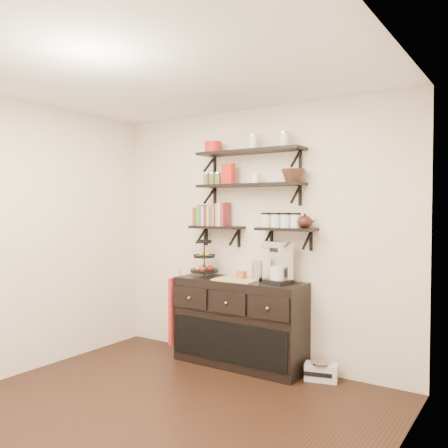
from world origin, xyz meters
TOP-DOWN VIEW (x-y plane):
  - floor at (0.00, 0.00)m, footprint 3.50×3.50m
  - ceiling at (0.00, 0.00)m, footprint 3.50×3.50m
  - back_wall at (0.00, 1.75)m, footprint 3.50×0.02m
  - left_wall at (-1.75, 0.00)m, footprint 0.02×3.50m
  - right_wall at (1.75, 0.00)m, footprint 0.02×3.50m
  - shelf_top at (0.00, 1.62)m, footprint 1.20×0.27m
  - shelf_mid at (0.00, 1.62)m, footprint 1.20×0.27m
  - shelf_low_left at (-0.42, 1.63)m, footprint 0.60×0.25m
  - shelf_low_right at (0.42, 1.63)m, footprint 0.60×0.25m
  - cookbooks at (-0.47, 1.63)m, footprint 0.43×0.15m
  - glass_canisters at (0.36, 1.63)m, footprint 0.43×0.10m
  - sideboard at (-0.06, 1.51)m, footprint 1.40×0.50m
  - fruit_stand at (-0.51, 1.52)m, footprint 0.30×0.30m
  - candle at (-0.03, 1.51)m, footprint 0.08×0.08m
  - coffee_maker at (0.39, 1.54)m, footprint 0.27×0.27m
  - thermal_carafe at (0.17, 1.49)m, footprint 0.11×0.11m
  - apron at (-0.79, 1.41)m, footprint 0.04×0.31m
  - radio at (0.82, 1.57)m, footprint 0.33×0.25m
  - recipe_box at (-0.26, 1.61)m, footprint 0.17×0.10m
  - walnut_bowl at (0.50, 1.61)m, footprint 0.24×0.24m
  - ramekins at (0.08, 1.61)m, footprint 0.09×0.09m
  - teapot at (0.62, 1.63)m, footprint 0.22×0.19m
  - red_pot at (-0.46, 1.61)m, footprint 0.18×0.18m

SIDE VIEW (x-z plane):
  - floor at x=0.00m, z-range 0.00..0.00m
  - radio at x=0.82m, z-range 0.00..0.18m
  - sideboard at x=-0.06m, z-range -0.01..0.91m
  - apron at x=-0.79m, z-range 0.16..0.88m
  - candle at x=-0.03m, z-range 0.92..1.00m
  - thermal_carafe at x=0.17m, z-range 0.90..1.12m
  - fruit_stand at x=-0.51m, z-range 0.83..1.28m
  - coffee_maker at x=0.39m, z-range 0.89..1.31m
  - back_wall at x=0.00m, z-range 0.00..2.70m
  - left_wall at x=-1.75m, z-range 0.00..2.70m
  - right_wall at x=1.75m, z-range 0.00..2.70m
  - shelf_low_left at x=-0.42m, z-range 1.31..1.54m
  - shelf_low_right at x=0.42m, z-range 1.31..1.54m
  - glass_canisters at x=0.36m, z-range 1.45..1.58m
  - teapot at x=0.62m, z-range 1.45..1.60m
  - cookbooks at x=-0.47m, z-range 1.44..1.70m
  - shelf_mid at x=0.00m, z-range 1.77..2.00m
  - ramekins at x=0.08m, z-range 1.90..2.00m
  - walnut_bowl at x=0.50m, z-range 1.90..2.03m
  - recipe_box at x=-0.26m, z-range 1.90..2.12m
  - shelf_top at x=0.00m, z-range 2.12..2.35m
  - red_pot at x=-0.46m, z-range 2.25..2.37m
  - ceiling at x=0.00m, z-range 2.69..2.71m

